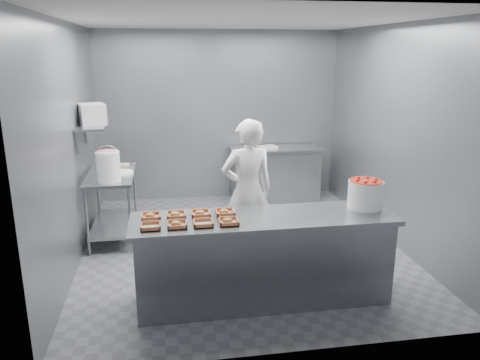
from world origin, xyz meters
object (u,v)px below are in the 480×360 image
object	(u,v)px
service_counter	(264,258)
worker	(247,191)
tray_0	(151,226)
tray_2	(203,223)
tray_6	(200,213)
appliance	(92,114)
tray_7	(225,212)
glaze_bucket	(108,166)
tray_4	(151,216)
back_counter	(275,174)
tray_1	(177,224)
tray_5	(176,215)
strawberry_tub	(365,193)
prep_table	(112,196)
tray_3	(228,221)

from	to	relation	value
service_counter	worker	world-z (taller)	worker
tray_0	tray_2	xyz separation A→B (m)	(0.48, 0.00, 0.00)
tray_6	appliance	world-z (taller)	appliance
tray_7	glaze_bucket	size ratio (longest dim) A/B	0.42
glaze_bucket	tray_4	bearing A→B (deg)	-69.76
back_counter	tray_1	size ratio (longest dim) A/B	8.01
tray_2	tray_5	bearing A→B (deg)	132.83
tray_7	tray_5	bearing A→B (deg)	180.00
back_counter	appliance	bearing A→B (deg)	-154.11
glaze_bucket	back_counter	bearing A→B (deg)	33.27
strawberry_tub	tray_0	bearing A→B (deg)	-174.08
tray_1	tray_6	world-z (taller)	same
back_counter	tray_4	world-z (taller)	tray_4
tray_6	tray_7	bearing A→B (deg)	0.00
prep_table	back_counter	world-z (taller)	same
tray_5	tray_6	world-z (taller)	same
tray_0	glaze_bucket	size ratio (longest dim) A/B	0.42
back_counter	tray_0	distance (m)	3.95
tray_0	tray_4	xyz separation A→B (m)	(-0.00, 0.26, 0.00)
prep_table	tray_3	distance (m)	2.46
tray_2	appliance	bearing A→B (deg)	120.43
back_counter	glaze_bucket	bearing A→B (deg)	-146.73
worker	tray_1	bearing A→B (deg)	45.79
back_counter	tray_6	distance (m)	3.50
prep_table	strawberry_tub	xyz separation A→B (m)	(2.73, -1.86, 0.46)
tray_7	tray_4	bearing A→B (deg)	180.00
worker	strawberry_tub	bearing A→B (deg)	131.75
tray_5	strawberry_tub	distance (m)	1.94
tray_1	tray_2	bearing A→B (deg)	0.00
tray_1	glaze_bucket	bearing A→B (deg)	114.33
tray_0	tray_1	size ratio (longest dim) A/B	1.00
tray_3	worker	xyz separation A→B (m)	(0.39, 1.15, -0.06)
prep_table	back_counter	distance (m)	2.87
tray_0	tray_7	bearing A→B (deg)	20.08
tray_6	appliance	bearing A→B (deg)	123.88
tray_7	appliance	size ratio (longest dim) A/B	0.55
tray_6	strawberry_tub	world-z (taller)	strawberry_tub
service_counter	back_counter	xyz separation A→B (m)	(0.90, 3.25, -0.00)
prep_table	tray_1	xyz separation A→B (m)	(0.80, -2.08, 0.33)
strawberry_tub	tray_4	bearing A→B (deg)	179.01
tray_1	tray_5	xyz separation A→B (m)	(0.00, 0.26, 0.00)
tray_1	tray_4	size ratio (longest dim) A/B	1.00
back_counter	tray_0	size ratio (longest dim) A/B	8.01
tray_2	tray_3	size ratio (longest dim) A/B	1.00
glaze_bucket	appliance	bearing A→B (deg)	119.16
worker	strawberry_tub	xyz separation A→B (m)	(1.06, -0.93, 0.20)
service_counter	back_counter	bearing A→B (deg)	74.52
tray_7	appliance	xyz separation A→B (m)	(-1.45, 1.80, 0.77)
service_counter	tray_5	bearing A→B (deg)	171.25
tray_7	worker	distance (m)	0.97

